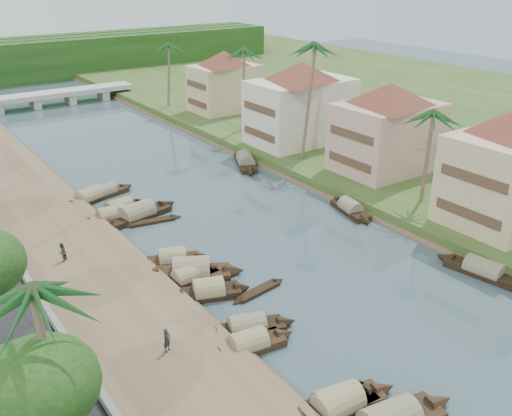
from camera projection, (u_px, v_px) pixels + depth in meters
ground at (336, 281)px, 44.41m from camera, size 220.00×220.00×0.00m
left_bank at (51, 236)px, 50.86m from camera, size 10.00×180.00×0.80m
right_bank at (341, 161)px, 69.20m from camera, size 16.00×180.00×1.20m
treeline at (9, 61)px, 117.96m from camera, size 120.00×14.00×8.00m
bridge at (52, 96)px, 97.83m from camera, size 28.00×4.00×2.40m
building_mid at (388, 126)px, 63.01m from camera, size 14.11×14.11×9.70m
building_far at (301, 102)px, 72.90m from camera, size 15.59×15.59×10.20m
building_distant at (224, 80)px, 88.66m from camera, size 12.62×12.62×9.20m
sampan_1 at (336, 407)px, 31.31m from camera, size 7.03×2.03×2.09m
sampan_2 at (338, 404)px, 31.56m from camera, size 7.92×3.01×2.07m
sampan_3 at (247, 328)px, 38.06m from camera, size 7.17×3.63×1.95m
sampan_4 at (248, 345)px, 36.39m from camera, size 6.95×2.33×1.98m
sampan_5 at (209, 292)px, 42.24m from camera, size 6.72×3.79×2.12m
sampan_6 at (192, 272)px, 44.90m from camera, size 8.40×5.89×2.51m
sampan_7 at (189, 278)px, 44.12m from camera, size 6.83×1.77×1.86m
sampan_8 at (172, 260)px, 46.80m from camera, size 6.58×3.68×2.03m
sampan_9 at (137, 215)px, 55.08m from camera, size 9.69×3.61×2.38m
sampan_10 at (112, 217)px, 54.66m from camera, size 7.41×1.84×2.06m
sampan_11 at (119, 209)px, 56.23m from camera, size 7.43×2.94×2.10m
sampan_12 at (103, 193)px, 60.15m from camera, size 7.73×3.01×1.86m
sampan_13 at (90, 198)px, 58.98m from camera, size 7.66×4.11×2.09m
sampan_14 at (483, 271)px, 45.05m from camera, size 2.96×8.56×2.06m
sampan_15 at (351, 209)px, 56.35m from camera, size 2.96×7.34×1.97m
sampan_16 at (246, 162)px, 69.55m from camera, size 5.45×9.15×2.26m
canoe_1 at (258, 291)px, 42.88m from camera, size 5.38×1.60×0.86m
canoe_2 at (152, 222)px, 54.33m from camera, size 6.05×1.89×0.87m
palm_1 at (432, 115)px, 52.86m from camera, size 3.20×3.20×10.40m
palm_2 at (308, 48)px, 63.43m from camera, size 3.20×3.20×14.74m
palm_3 at (242, 52)px, 75.91m from camera, size 3.20×3.20×12.45m
palm_4 at (39, 292)px, 23.21m from camera, size 3.20×3.20×10.91m
palm_7 at (166, 46)px, 89.33m from camera, size 3.20×3.20×11.25m
tree_1 at (31, 389)px, 24.54m from camera, size 5.02×5.02×6.73m
tree_6 at (313, 94)px, 78.22m from camera, size 4.05×4.05×6.76m
person_near at (167, 340)px, 34.90m from camera, size 0.69×0.60×1.60m
person_far at (62, 252)px, 45.51m from camera, size 0.96×0.95×1.56m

